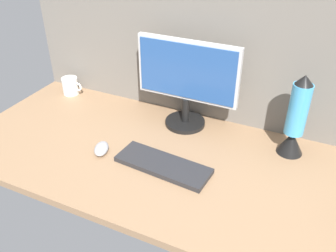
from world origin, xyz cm
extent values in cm
cube|color=#8C6B4C|center=(0.00, 0.00, -1.50)|extent=(180.00, 80.00, 3.00)
cube|color=slate|center=(0.00, 37.50, 38.32)|extent=(180.00, 5.00, 76.64)
cylinder|color=black|center=(-6.01, 24.50, 0.90)|extent=(18.00, 18.00, 1.80)
cylinder|color=black|center=(-6.01, 24.50, 7.30)|extent=(3.20, 3.20, 11.00)
cube|color=#B7B7B7|center=(-6.01, 25.50, 26.01)|extent=(45.19, 2.40, 26.41)
cube|color=#264C8C|center=(-6.01, 24.10, 26.01)|extent=(42.79, 0.60, 24.01)
cube|color=#262628|center=(-1.64, -7.75, 1.00)|extent=(37.96, 16.07, 2.00)
ellipsoid|color=#99999E|center=(-28.40, -9.63, 1.70)|extent=(8.76, 10.99, 3.40)
cylinder|color=white|center=(-72.05, 27.01, 4.43)|extent=(7.96, 7.96, 8.85)
torus|color=white|center=(-67.28, 27.01, 4.87)|extent=(4.89, 1.00, 4.89)
cone|color=black|center=(40.56, 22.69, 4.73)|extent=(10.40, 10.40, 9.46)
cylinder|color=#3F99CC|center=(40.56, 22.69, 19.86)|extent=(7.57, 7.57, 20.80)
cone|color=black|center=(40.56, 22.69, 32.15)|extent=(6.81, 6.81, 3.78)
camera|label=1|loc=(45.97, -105.18, 87.86)|focal=38.62mm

